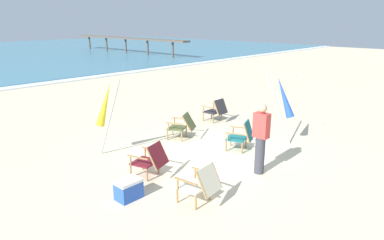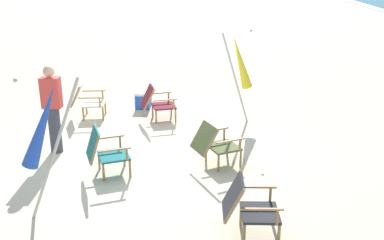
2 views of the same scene
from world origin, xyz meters
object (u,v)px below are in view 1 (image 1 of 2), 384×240
Objects in this scene: cooler_box at (129,189)px; beach_chair_back_right at (242,135)px; beach_chair_front_left at (216,110)px; beach_chair_far_center at (182,125)px; person_near_chairs at (261,138)px; beach_chair_back_left at (201,183)px; umbrella_furled_yellow at (105,105)px; beach_chair_front_right at (151,159)px; umbrella_furled_blue at (284,98)px.

beach_chair_back_right is at bearing -1.58° from cooler_box.
beach_chair_back_right is (-1.64, -2.22, 0.01)m from beach_chair_front_left.
beach_chair_back_right is at bearing -126.48° from beach_chair_front_left.
beach_chair_far_center is 2.99m from person_near_chairs.
beach_chair_back_left is 1.43m from cooler_box.
umbrella_furled_yellow reaches higher than beach_chair_front_left.
person_near_chairs is at bearing -63.54° from umbrella_furled_yellow.
beach_chair_front_right is 4.21m from umbrella_furled_blue.
beach_chair_back_right is 3.03m from beach_chair_back_left.
cooler_box is (-3.65, 0.10, -0.23)m from beach_chair_back_right.
beach_chair_back_right is at bearing -76.83° from beach_chair_far_center.
cooler_box is (-4.93, 0.56, -1.10)m from umbrella_furled_blue.
umbrella_furled_yellow is 3.89m from person_near_chairs.
beach_chair_back_left is at bearing -94.42° from beach_chair_front_right.
beach_chair_far_center is 0.48× the size of umbrella_furled_blue.
beach_chair_front_left is 0.40× the size of umbrella_furled_blue.
beach_chair_front_right is (0.12, 1.59, -0.00)m from beach_chair_back_left.
umbrella_furled_blue is at bearing -97.59° from beach_chair_front_left.
beach_chair_back_left is 3.75m from beach_chair_far_center.
beach_chair_back_right reaches higher than beach_chair_front_left.
beach_chair_far_center is at bearing -168.74° from beach_chair_front_left.
beach_chair_front_right is at bearing 85.58° from beach_chair_back_left.
beach_chair_back_left reaches higher than beach_chair_front_right.
beach_chair_far_center is 1.09× the size of beach_chair_front_right.
beach_chair_back_right is 1.05× the size of beach_chair_back_left.
beach_chair_front_left is at bearing 52.74° from person_near_chairs.
umbrella_furled_blue is 2.32m from person_near_chairs.
beach_chair_front_right is 2.02m from umbrella_furled_yellow.
person_near_chairs is (-2.18, -0.66, -0.46)m from umbrella_furled_blue.
beach_chair_back_right is 3.62m from umbrella_furled_yellow.
beach_chair_back_right reaches higher than cooler_box.
beach_chair_back_right is 1.85m from beach_chair_far_center.
beach_chair_far_center is 3.66m from cooler_box.
beach_chair_front_left reaches higher than beach_chair_far_center.
beach_chair_back_right is at bearing -11.10° from beach_chair_front_right.
umbrella_furled_yellow is 4.14× the size of cooler_box.
beach_chair_back_right is 3.66m from cooler_box.
beach_chair_front_left is 1.63× the size of cooler_box.
beach_chair_far_center is at bearing 80.76° from person_near_chairs.
cooler_box is at bearing -155.18° from beach_chair_front_right.
cooler_box is (-5.29, -2.12, -0.23)m from beach_chair_front_left.
person_near_chairs reaches higher than cooler_box.
cooler_box is (-1.03, -2.24, -1.12)m from umbrella_furled_yellow.
umbrella_furled_blue reaches higher than beach_chair_back_left.
beach_chair_front_right is at bearing 24.82° from cooler_box.
umbrella_furled_yellow is (-3.90, 2.80, 0.02)m from umbrella_furled_blue.
umbrella_furled_blue reaches higher than person_near_chairs.
beach_chair_front_right is at bearing -150.96° from beach_chair_far_center.
beach_chair_far_center is 2.97m from umbrella_furled_blue.
beach_chair_back_right is 0.42× the size of umbrella_furled_blue.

